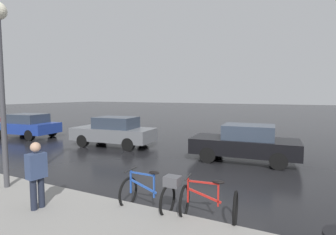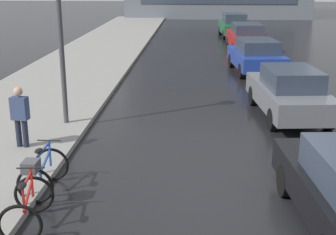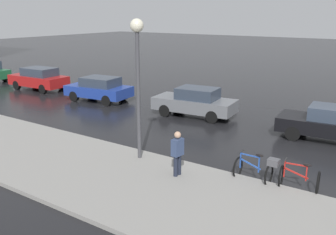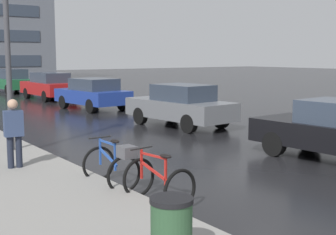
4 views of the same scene
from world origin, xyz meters
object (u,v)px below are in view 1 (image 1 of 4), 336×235
at_px(bicycle_second, 153,192).
at_px(car_black, 245,143).
at_px(car_grey, 114,131).
at_px(car_blue, 26,125).
at_px(bicycle_nearest, 209,203).
at_px(streetlamp, 0,57).
at_px(pedestrian, 37,174).

bearing_deg(bicycle_second, car_black, -10.23).
height_order(car_grey, car_blue, car_grey).
relative_size(bicycle_nearest, car_blue, 0.29).
xyz_separation_m(bicycle_second, streetlamp, (-0.67, 4.30, 3.21)).
bearing_deg(car_blue, pedestrian, -124.29).
relative_size(bicycle_second, streetlamp, 0.27).
distance_m(bicycle_nearest, pedestrian, 3.87).
bearing_deg(car_grey, streetlamp, -167.91).
bearing_deg(bicycle_nearest, bicycle_second, 97.41).
distance_m(bicycle_nearest, car_grey, 9.05).
xyz_separation_m(car_blue, pedestrian, (-6.94, -10.18, 0.16)).
bearing_deg(streetlamp, car_grey, 12.09).
relative_size(bicycle_second, pedestrian, 0.84).
bearing_deg(streetlamp, bicycle_nearest, -81.44).
distance_m(pedestrian, streetlamp, 3.47).
bearing_deg(car_blue, bicycle_second, -114.64).
relative_size(bicycle_nearest, pedestrian, 0.74).
height_order(car_black, pedestrian, pedestrian).
xyz_separation_m(bicycle_nearest, car_grey, (5.74, 6.99, 0.37)).
height_order(bicycle_nearest, car_blue, car_blue).
height_order(bicycle_second, car_blue, car_blue).
bearing_deg(car_grey, car_black, -91.38).
bearing_deg(streetlamp, car_black, -39.74).
distance_m(bicycle_nearest, car_black, 5.59).
xyz_separation_m(pedestrian, streetlamp, (0.55, 2.01, 2.78)).
relative_size(car_black, car_blue, 1.03).
bearing_deg(bicycle_second, car_blue, 65.36).
relative_size(bicycle_second, car_grey, 0.31).
height_order(car_grey, streetlamp, streetlamp).
bearing_deg(car_grey, car_blue, 91.58).
bearing_deg(streetlamp, bicycle_second, -81.09).
distance_m(bicycle_nearest, streetlamp, 6.54).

